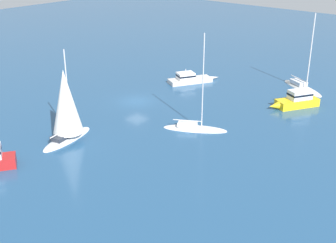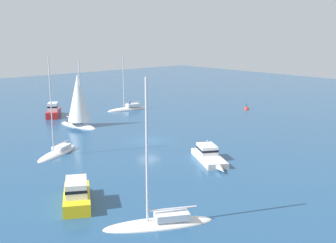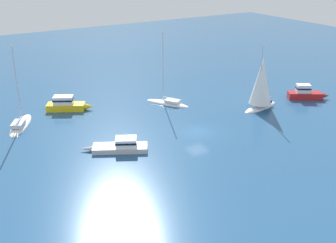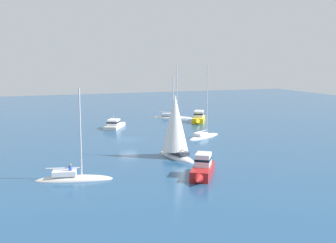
% 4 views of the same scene
% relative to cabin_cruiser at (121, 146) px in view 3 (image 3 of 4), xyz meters
% --- Properties ---
extents(ground_plane, '(164.10, 164.10, 0.00)m').
position_rel_cabin_cruiser_xyz_m(ground_plane, '(-0.36, -10.67, -0.59)').
color(ground_plane, navy).
extents(cabin_cruiser, '(4.94, 7.52, 2.09)m').
position_rel_cabin_cruiser_xyz_m(cabin_cruiser, '(0.00, 0.00, 0.00)').
color(cabin_cruiser, silver).
rests_on(cabin_cruiser, ground).
extents(cabin_cruiser_1, '(4.66, 6.09, 2.30)m').
position_rel_cabin_cruiser_xyz_m(cabin_cruiser_1, '(1.55, -32.58, 0.27)').
color(cabin_cruiser_1, '#B21E1E').
rests_on(cabin_cruiser_1, ground).
extents(ketch, '(7.91, 5.47, 10.90)m').
position_rel_cabin_cruiser_xyz_m(ketch, '(13.60, 8.19, -0.38)').
color(ketch, silver).
rests_on(ketch, ground).
extents(cabin_cruiser_2, '(4.58, 6.54, 2.12)m').
position_rel_cabin_cruiser_xyz_m(cabin_cruiser_2, '(16.15, 0.96, 0.27)').
color(cabin_cruiser_2, yellow).
rests_on(cabin_cruiser_2, ground).
extents(sloop_1, '(3.72, 7.26, 10.00)m').
position_rel_cabin_cruiser_xyz_m(sloop_1, '(2.12, -23.48, 2.88)').
color(sloop_1, white).
rests_on(sloop_1, ground).
extents(yacht, '(7.04, 5.16, 11.13)m').
position_rel_cabin_cruiser_xyz_m(yacht, '(10.79, -12.92, -0.46)').
color(yacht, white).
rests_on(yacht, ground).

